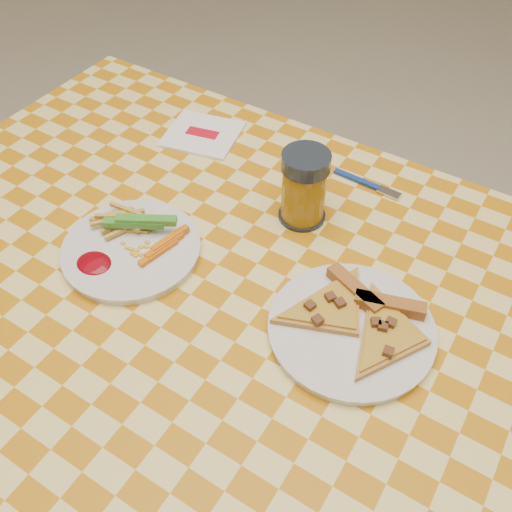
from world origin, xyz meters
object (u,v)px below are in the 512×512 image
(table, at_px, (234,323))
(drink_glass, at_px, (304,188))
(plate_left, at_px, (132,250))
(plate_right, at_px, (351,330))

(table, height_order, drink_glass, drink_glass)
(table, relative_size, plate_left, 5.97)
(plate_right, bearing_deg, plate_left, -172.90)
(table, distance_m, plate_left, 0.20)
(plate_right, height_order, drink_glass, drink_glass)
(drink_glass, bearing_deg, table, -91.92)
(table, height_order, plate_right, plate_right)
(plate_left, bearing_deg, drink_glass, 49.07)
(table, bearing_deg, plate_right, 9.30)
(plate_left, distance_m, plate_right, 0.36)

